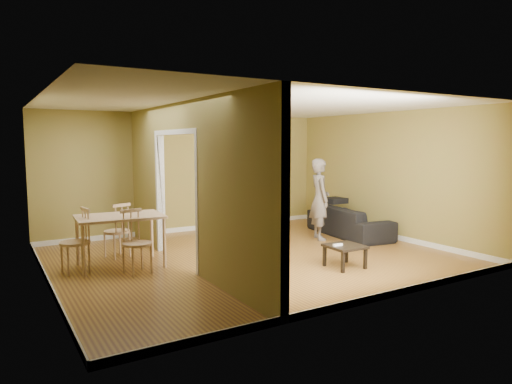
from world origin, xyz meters
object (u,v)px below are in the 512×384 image
person (320,192)px  chair_near (137,242)px  chair_far (117,230)px  coffee_table (345,248)px  chair_left (75,241)px  sofa (349,216)px  dining_table (120,220)px  bookshelf (232,185)px

person → chair_near: 3.99m
chair_far → person: bearing=152.2°
person → chair_far: person is taller
coffee_table → chair_far: bearing=139.3°
chair_far → chair_left: bearing=20.5°
sofa → coffee_table: sofa is taller
coffee_table → chair_far: size_ratio=0.57×
sofa → person: 0.96m
sofa → dining_table: 4.83m
person → bookshelf: bookshelf is taller
coffee_table → chair_near: size_ratio=0.56×
sofa → chair_near: bearing=103.7°
chair_left → dining_table: bearing=83.0°
chair_far → coffee_table: bearing=120.5°
chair_near → person: bearing=-3.1°
coffee_table → bookshelf: bearing=88.7°
person → coffee_table: person is taller
person → dining_table: (-4.03, -0.00, -0.23)m
chair_near → dining_table: bearing=91.3°
sofa → bookshelf: bearing=46.7°
person → coffee_table: 2.25m
person → chair_far: 4.01m
sofa → chair_far: 4.76m
sofa → chair_far: (-4.71, 0.65, 0.07)m
sofa → chair_left: 5.50m
sofa → coffee_table: bearing=143.8°
bookshelf → coffee_table: bearing=-91.3°
coffee_table → person: bearing=62.0°
sofa → bookshelf: bookshelf is taller
person → chair_near: (-3.92, -0.53, -0.49)m
person → coffee_table: (-1.01, -1.90, -0.66)m
dining_table → chair_near: (0.11, -0.53, -0.26)m
bookshelf → dining_table: 3.74m
chair_left → coffee_table: bearing=54.9°
bookshelf → person: bearing=-65.9°
coffee_table → dining_table: size_ratio=0.41×
dining_table → chair_left: chair_left is taller
bookshelf → chair_near: bearing=-139.2°
chair_near → bookshelf: bearing=30.0°
chair_far → sofa: bearing=153.4°
person → coffee_table: bearing=171.5°
coffee_table → chair_left: (-3.71, 1.88, 0.19)m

